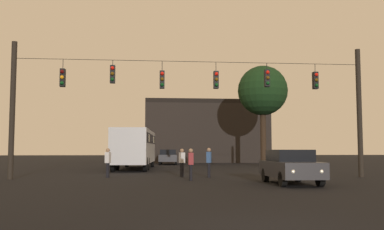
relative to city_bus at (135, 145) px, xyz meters
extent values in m
plane|color=black|center=(3.44, -1.34, -1.87)|extent=(168.00, 168.00, 0.00)
cylinder|color=black|center=(-5.94, -11.24, 1.72)|extent=(0.28, 0.28, 7.17)
cylinder|color=black|center=(12.82, -11.24, 1.72)|extent=(0.28, 0.28, 7.17)
cylinder|color=black|center=(3.44, -11.24, 4.43)|extent=(18.76, 0.02, 0.02)
cylinder|color=black|center=(-3.43, -11.24, 4.16)|extent=(0.03, 0.03, 0.51)
cube|color=black|center=(-3.43, -11.24, 3.43)|extent=(0.26, 0.32, 0.95)
sphere|color=#510A0A|center=(-3.43, -11.42, 3.73)|extent=(0.20, 0.20, 0.20)
sphere|color=orange|center=(-3.43, -11.42, 3.43)|extent=(0.20, 0.20, 0.20)
sphere|color=#0C4219|center=(-3.43, -11.42, 3.13)|extent=(0.20, 0.20, 0.20)
cylinder|color=black|center=(-0.84, -11.24, 4.28)|extent=(0.03, 0.03, 0.28)
cube|color=black|center=(-0.84, -11.24, 3.66)|extent=(0.26, 0.32, 0.95)
sphere|color=red|center=(-0.84, -11.42, 3.96)|extent=(0.20, 0.20, 0.20)
sphere|color=#5B3D0C|center=(-0.84, -11.42, 3.66)|extent=(0.20, 0.20, 0.20)
sphere|color=#0C4219|center=(-0.84, -11.42, 3.36)|extent=(0.20, 0.20, 0.20)
cylinder|color=black|center=(1.80, -11.24, 4.15)|extent=(0.03, 0.03, 0.53)
cube|color=black|center=(1.80, -11.24, 3.41)|extent=(0.26, 0.32, 0.95)
sphere|color=red|center=(1.80, -11.42, 3.71)|extent=(0.20, 0.20, 0.20)
sphere|color=#5B3D0C|center=(1.80, -11.42, 3.41)|extent=(0.20, 0.20, 0.20)
sphere|color=#0C4219|center=(1.80, -11.42, 3.11)|extent=(0.20, 0.20, 0.20)
cylinder|color=black|center=(4.73, -11.24, 4.17)|extent=(0.03, 0.03, 0.50)
cube|color=black|center=(4.73, -11.24, 3.44)|extent=(0.26, 0.32, 0.95)
sphere|color=red|center=(4.73, -11.42, 3.74)|extent=(0.20, 0.20, 0.20)
sphere|color=#5B3D0C|center=(4.73, -11.42, 3.44)|extent=(0.20, 0.20, 0.20)
sphere|color=#0C4219|center=(4.73, -11.42, 3.14)|extent=(0.20, 0.20, 0.20)
cylinder|color=black|center=(7.57, -11.24, 4.23)|extent=(0.03, 0.03, 0.36)
cube|color=black|center=(7.57, -11.24, 3.58)|extent=(0.26, 0.32, 0.95)
sphere|color=red|center=(7.57, -11.42, 3.88)|extent=(0.20, 0.20, 0.20)
sphere|color=#5B3D0C|center=(7.57, -11.42, 3.58)|extent=(0.20, 0.20, 0.20)
sphere|color=#0C4219|center=(7.57, -11.42, 3.28)|extent=(0.20, 0.20, 0.20)
cylinder|color=black|center=(10.32, -11.24, 4.19)|extent=(0.03, 0.03, 0.45)
cube|color=black|center=(10.32, -11.24, 3.49)|extent=(0.26, 0.32, 0.95)
sphere|color=red|center=(10.32, -11.42, 3.79)|extent=(0.20, 0.20, 0.20)
sphere|color=#5B3D0C|center=(10.32, -11.42, 3.49)|extent=(0.20, 0.20, 0.20)
sphere|color=#0C4219|center=(10.32, -11.42, 3.19)|extent=(0.20, 0.20, 0.20)
cube|color=#B7BCC6|center=(0.00, 0.01, -0.12)|extent=(3.17, 11.13, 2.50)
cube|color=black|center=(0.00, 0.01, 0.49)|extent=(3.17, 10.48, 0.70)
cylinder|color=black|center=(-0.86, 4.03, -1.37)|extent=(0.34, 1.02, 1.00)
cylinder|color=black|center=(1.35, 3.89, -1.37)|extent=(0.34, 1.02, 1.00)
cylinder|color=black|center=(-1.24, -2.12, -1.37)|extent=(0.34, 1.02, 1.00)
cylinder|color=black|center=(0.97, -2.26, -1.37)|extent=(0.34, 1.02, 1.00)
cylinder|color=black|center=(-1.36, -4.10, -1.37)|extent=(0.34, 1.02, 1.00)
cylinder|color=black|center=(0.85, -4.23, -1.37)|extent=(0.34, 1.02, 1.00)
cube|color=beige|center=(0.20, 3.30, 0.49)|extent=(2.60, 0.96, 0.56)
cube|color=beige|center=(-0.17, -2.74, 0.49)|extent=(2.60, 0.96, 0.56)
cube|color=#2D2D33|center=(7.41, -15.52, -1.21)|extent=(1.85, 4.32, 0.68)
cube|color=black|center=(7.41, -15.37, -0.61)|extent=(1.61, 2.34, 0.52)
cylinder|color=black|center=(8.18, -16.95, -1.55)|extent=(0.23, 0.64, 0.64)
cylinder|color=black|center=(6.60, -16.93, -1.55)|extent=(0.23, 0.64, 0.64)
cylinder|color=black|center=(8.22, -14.11, -1.55)|extent=(0.23, 0.64, 0.64)
cylinder|color=black|center=(6.64, -14.09, -1.55)|extent=(0.23, 0.64, 0.64)
sphere|color=white|center=(7.96, -17.63, -1.21)|extent=(0.18, 0.18, 0.18)
sphere|color=white|center=(6.81, -17.62, -1.21)|extent=(0.18, 0.18, 0.18)
cube|color=#2D2D33|center=(2.98, 9.96, -1.21)|extent=(2.06, 4.40, 0.68)
cube|color=black|center=(2.97, 9.81, -0.61)|extent=(1.72, 2.42, 0.52)
cylinder|color=black|center=(2.28, 11.42, -1.55)|extent=(0.26, 0.65, 0.64)
cylinder|color=black|center=(3.85, 11.33, -1.55)|extent=(0.26, 0.65, 0.64)
cylinder|color=black|center=(2.10, 8.59, -1.55)|extent=(0.26, 0.65, 0.64)
cylinder|color=black|center=(3.68, 8.49, -1.55)|extent=(0.26, 0.65, 0.64)
sphere|color=white|center=(2.53, 12.09, -1.21)|extent=(0.18, 0.18, 0.18)
sphere|color=white|center=(3.68, 12.02, -1.21)|extent=(0.18, 0.18, 0.18)
cylinder|color=black|center=(-1.14, -10.28, -1.47)|extent=(0.14, 0.14, 0.79)
cylinder|color=black|center=(-1.10, -10.13, -1.47)|extent=(0.14, 0.14, 0.79)
cube|color=silver|center=(-1.12, -10.21, -0.78)|extent=(0.32, 0.41, 0.59)
sphere|color=#8C6B51|center=(-1.12, -10.21, -0.38)|extent=(0.21, 0.21, 0.21)
cylinder|color=black|center=(2.98, -10.19, -1.48)|extent=(0.14, 0.14, 0.78)
cylinder|color=black|center=(2.94, -10.04, -1.48)|extent=(0.14, 0.14, 0.78)
cube|color=silver|center=(2.96, -10.12, -0.79)|extent=(0.33, 0.41, 0.58)
sphere|color=#8C6B51|center=(2.96, -10.12, -0.40)|extent=(0.21, 0.21, 0.21)
cylinder|color=black|center=(4.39, -10.69, -1.47)|extent=(0.14, 0.14, 0.80)
cylinder|color=black|center=(4.43, -10.54, -1.47)|extent=(0.14, 0.14, 0.80)
cube|color=#2D4C7F|center=(4.41, -10.62, -0.77)|extent=(0.33, 0.41, 0.60)
sphere|color=#8C6B51|center=(4.41, -10.62, -0.36)|extent=(0.22, 0.22, 0.22)
cylinder|color=black|center=(3.20, -13.02, -1.48)|extent=(0.14, 0.14, 0.78)
cylinder|color=black|center=(3.20, -12.86, -1.48)|extent=(0.14, 0.14, 0.78)
cube|color=maroon|center=(3.20, -12.94, -0.79)|extent=(0.24, 0.36, 0.58)
sphere|color=#8C6B51|center=(3.20, -12.94, -0.40)|extent=(0.21, 0.21, 0.21)
cube|color=black|center=(7.78, 21.04, 1.55)|extent=(14.46, 13.66, 6.83)
cube|color=black|center=(7.78, 21.04, 5.21)|extent=(14.46, 13.66, 0.50)
cylinder|color=#2D2116|center=(11.84, 5.90, 0.88)|extent=(0.54, 0.54, 5.49)
sphere|color=black|center=(11.84, 5.90, 5.29)|extent=(4.75, 4.75, 4.75)
camera|label=1|loc=(1.23, -34.30, -0.33)|focal=40.45mm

